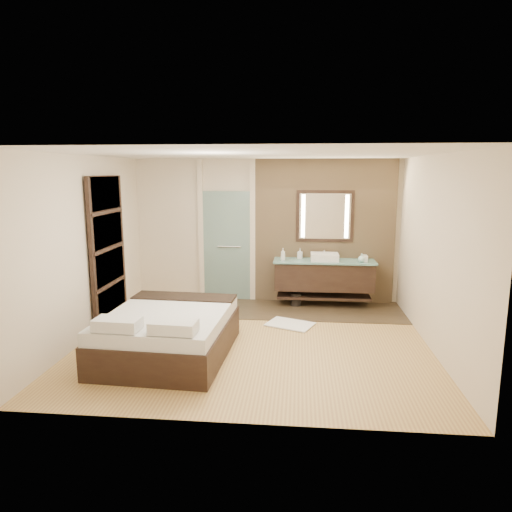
# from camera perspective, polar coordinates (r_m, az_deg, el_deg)

# --- Properties ---
(floor) EXTENTS (5.00, 5.00, 0.00)m
(floor) POSITION_cam_1_polar(r_m,az_deg,el_deg) (6.85, -0.19, -10.56)
(floor) COLOR #AA7C47
(floor) RESTS_ON ground
(tile_strip) EXTENTS (3.80, 1.30, 0.01)m
(tile_strip) POSITION_cam_1_polar(r_m,az_deg,el_deg) (8.33, 5.04, -6.69)
(tile_strip) COLOR #35291C
(tile_strip) RESTS_ON floor
(stone_wall) EXTENTS (2.60, 0.08, 2.70)m
(stone_wall) POSITION_cam_1_polar(r_m,az_deg,el_deg) (8.66, 8.53, 3.00)
(stone_wall) COLOR tan
(stone_wall) RESTS_ON floor
(vanity) EXTENTS (1.85, 0.55, 0.88)m
(vanity) POSITION_cam_1_polar(r_m,az_deg,el_deg) (8.50, 8.49, -2.41)
(vanity) COLOR black
(vanity) RESTS_ON stone_wall
(mirror_unit) EXTENTS (1.06, 0.04, 0.96)m
(mirror_unit) POSITION_cam_1_polar(r_m,az_deg,el_deg) (8.57, 8.60, 4.94)
(mirror_unit) COLOR black
(mirror_unit) RESTS_ON stone_wall
(frosted_door) EXTENTS (1.10, 0.12, 2.70)m
(frosted_door) POSITION_cam_1_polar(r_m,az_deg,el_deg) (8.78, -3.66, 1.83)
(frosted_door) COLOR #A9D6CF
(frosted_door) RESTS_ON floor
(shoji_partition) EXTENTS (0.06, 1.20, 2.40)m
(shoji_partition) POSITION_cam_1_polar(r_m,az_deg,el_deg) (7.71, -18.00, 0.63)
(shoji_partition) COLOR black
(shoji_partition) RESTS_ON floor
(bed) EXTENTS (1.67, 2.05, 0.76)m
(bed) POSITION_cam_1_polar(r_m,az_deg,el_deg) (6.36, -10.88, -9.43)
(bed) COLOR black
(bed) RESTS_ON floor
(bath_mat) EXTENTS (0.86, 0.74, 0.02)m
(bath_mat) POSITION_cam_1_polar(r_m,az_deg,el_deg) (7.52, 4.28, -8.49)
(bath_mat) COLOR white
(bath_mat) RESTS_ON floor
(waste_bin) EXTENTS (0.23, 0.23, 0.25)m
(waste_bin) POSITION_cam_1_polar(r_m,az_deg,el_deg) (8.54, 5.02, -5.45)
(waste_bin) COLOR black
(waste_bin) RESTS_ON floor
(tissue_box) EXTENTS (0.14, 0.14, 0.10)m
(tissue_box) POSITION_cam_1_polar(r_m,az_deg,el_deg) (8.43, 13.40, -0.38)
(tissue_box) COLOR silver
(tissue_box) RESTS_ON vanity
(soap_bottle_a) EXTENTS (0.10, 0.10, 0.22)m
(soap_bottle_a) POSITION_cam_1_polar(r_m,az_deg,el_deg) (8.35, 3.39, 0.22)
(soap_bottle_a) COLOR silver
(soap_bottle_a) RESTS_ON vanity
(soap_bottle_b) EXTENTS (0.10, 0.10, 0.19)m
(soap_bottle_b) POSITION_cam_1_polar(r_m,az_deg,el_deg) (8.54, 5.52, 0.31)
(soap_bottle_b) COLOR #B2B2B2
(soap_bottle_b) RESTS_ON vanity
(soap_bottle_c) EXTENTS (0.14, 0.14, 0.16)m
(soap_bottle_c) POSITION_cam_1_polar(r_m,az_deg,el_deg) (8.38, 13.06, -0.22)
(soap_bottle_c) COLOR #A4CECB
(soap_bottle_c) RESTS_ON vanity
(cup) EXTENTS (0.15, 0.15, 0.10)m
(cup) POSITION_cam_1_polar(r_m,az_deg,el_deg) (8.62, 13.35, -0.14)
(cup) COLOR silver
(cup) RESTS_ON vanity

